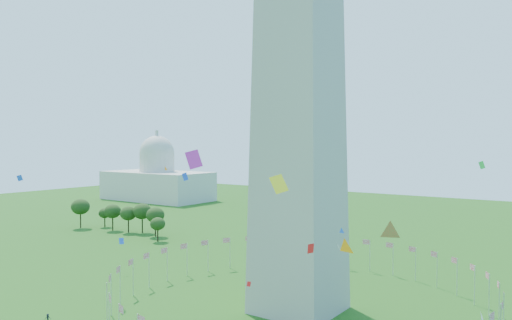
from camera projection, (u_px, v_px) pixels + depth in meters
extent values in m
cylinder|color=silver|center=(504.00, 317.00, 91.47)|extent=(0.24, 0.24, 9.00)
cylinder|color=silver|center=(499.00, 305.00, 98.02)|extent=(0.24, 0.24, 9.00)
cylinder|color=silver|center=(489.00, 295.00, 104.87)|extent=(0.24, 0.24, 9.00)
cylinder|color=silver|center=(475.00, 285.00, 111.84)|extent=(0.24, 0.24, 9.00)
cylinder|color=silver|center=(457.00, 277.00, 118.71)|extent=(0.24, 0.24, 9.00)
cylinder|color=silver|center=(437.00, 270.00, 125.26)|extent=(0.24, 0.24, 9.00)
cylinder|color=silver|center=(416.00, 264.00, 131.30)|extent=(0.24, 0.24, 9.00)
cylinder|color=silver|center=(393.00, 259.00, 136.65)|extent=(0.24, 0.24, 9.00)
cylinder|color=silver|center=(370.00, 256.00, 141.14)|extent=(0.24, 0.24, 9.00)
cylinder|color=silver|center=(346.00, 253.00, 144.64)|extent=(0.24, 0.24, 9.00)
cylinder|color=silver|center=(323.00, 251.00, 147.04)|extent=(0.24, 0.24, 9.00)
cylinder|color=silver|center=(299.00, 250.00, 148.26)|extent=(0.24, 0.24, 9.00)
cylinder|color=silver|center=(276.00, 250.00, 148.27)|extent=(0.24, 0.24, 9.00)
cylinder|color=silver|center=(253.00, 251.00, 147.08)|extent=(0.24, 0.24, 9.00)
cylinder|color=silver|center=(230.00, 253.00, 144.71)|extent=(0.24, 0.24, 9.00)
cylinder|color=silver|center=(208.00, 256.00, 141.24)|extent=(0.24, 0.24, 9.00)
cylinder|color=silver|center=(187.00, 259.00, 136.77)|extent=(0.24, 0.24, 9.00)
cylinder|color=silver|center=(167.00, 264.00, 131.44)|extent=(0.24, 0.24, 9.00)
cylinder|color=silver|center=(149.00, 270.00, 125.42)|extent=(0.24, 0.24, 9.00)
cylinder|color=silver|center=(133.00, 277.00, 118.87)|extent=(0.24, 0.24, 9.00)
cylinder|color=silver|center=(120.00, 285.00, 112.01)|extent=(0.24, 0.24, 9.00)
cylinder|color=silver|center=(111.00, 295.00, 105.04)|extent=(0.24, 0.24, 9.00)
cylinder|color=silver|center=(107.00, 305.00, 98.18)|extent=(0.24, 0.24, 9.00)
cylinder|color=silver|center=(109.00, 317.00, 91.63)|extent=(0.24, 0.24, 9.00)
imported|color=black|center=(48.00, 318.00, 101.36)|extent=(1.20, 1.26, 1.72)
plane|color=white|center=(338.00, 246.00, 78.63)|extent=(1.26, 2.24, 2.08)
plane|color=yellow|center=(279.00, 184.00, 48.01)|extent=(1.60, 1.93, 2.01)
plane|color=blue|center=(20.00, 178.00, 102.30)|extent=(0.57, 1.50, 1.44)
plane|color=orange|center=(166.00, 169.00, 127.09)|extent=(0.81, 1.37, 1.47)
plane|color=red|center=(249.00, 284.00, 96.21)|extent=(0.79, 0.84, 1.13)
plane|color=blue|center=(185.00, 177.00, 96.39)|extent=(1.77, 0.46, 1.73)
plane|color=green|center=(482.00, 165.00, 78.98)|extent=(0.87, 1.17, 1.42)
plane|color=white|center=(482.00, 319.00, 63.81)|extent=(0.56, 1.70, 1.72)
plane|color=red|center=(311.00, 248.00, 83.89)|extent=(1.47, 1.21, 1.71)
plane|color=blue|center=(121.00, 241.00, 140.05)|extent=(1.20, 1.76, 1.81)
plane|color=blue|center=(342.00, 231.00, 85.83)|extent=(1.05, 0.40, 1.09)
plane|color=blue|center=(390.00, 232.00, 63.30)|extent=(2.27, 1.00, 2.33)
plane|color=orange|center=(346.00, 247.00, 62.39)|extent=(2.39, 1.18, 2.57)
plane|color=#CC2699|center=(194.00, 159.00, 45.55)|extent=(1.35, 1.50, 1.95)
ellipsoid|color=#294B19|center=(81.00, 214.00, 212.98)|extent=(7.80, 7.80, 12.19)
ellipsoid|color=#294B19|center=(105.00, 218.00, 215.61)|extent=(5.15, 5.15, 8.05)
ellipsoid|color=#294B19|center=(113.00, 218.00, 207.01)|extent=(6.86, 6.86, 10.72)
ellipsoid|color=#294B19|center=(128.00, 220.00, 202.25)|extent=(6.68, 6.68, 10.44)
ellipsoid|color=#294B19|center=(142.00, 218.00, 201.55)|extent=(7.50, 7.50, 11.72)
ellipsoid|color=#294B19|center=(155.00, 222.00, 194.09)|extent=(7.13, 7.13, 11.14)
ellipsoid|color=#294B19|center=(158.00, 230.00, 184.03)|extent=(5.61, 5.61, 8.77)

